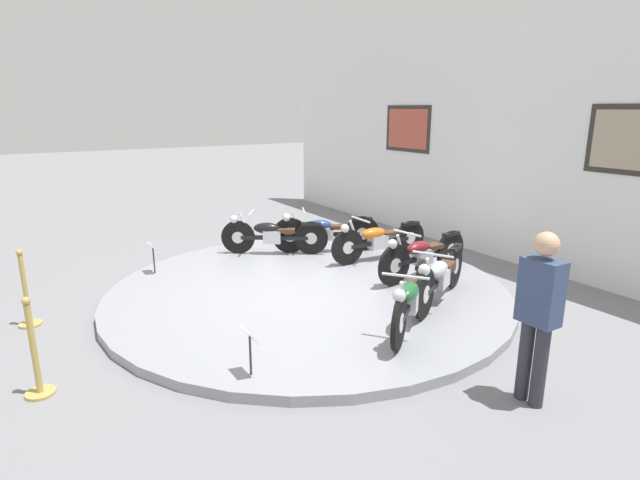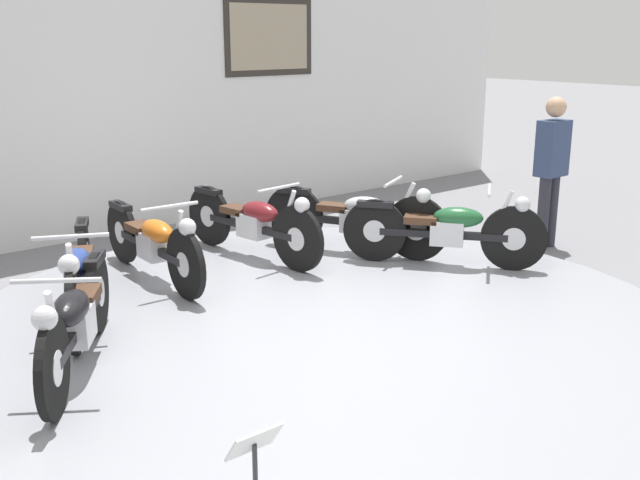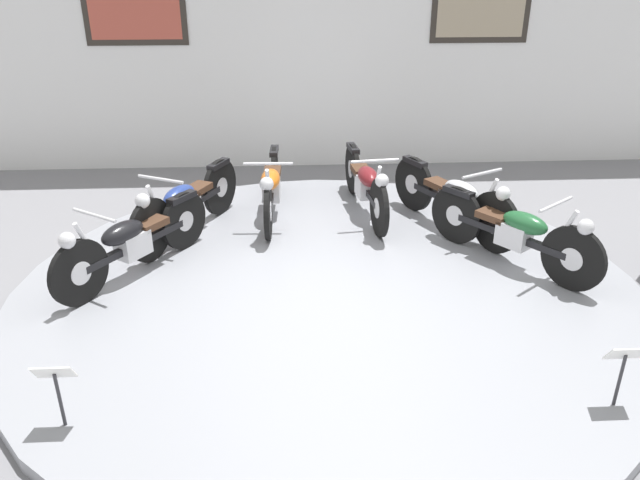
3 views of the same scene
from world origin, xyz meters
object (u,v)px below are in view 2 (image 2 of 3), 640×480
(motorcycle_black, at_px, (76,319))
(motorcycle_maroon, at_px, (254,221))
(motorcycle_orange, at_px, (153,241))
(motorcycle_blue, at_px, (79,273))
(motorcycle_silver, at_px, (357,216))
(info_placard_front_left, at_px, (255,455))
(visitor_standing, at_px, (551,164))
(motorcycle_green, at_px, (448,228))

(motorcycle_black, relative_size, motorcycle_maroon, 0.83)
(motorcycle_orange, distance_m, motorcycle_maroon, 1.12)
(motorcycle_blue, xyz_separation_m, motorcycle_maroon, (2.04, 0.54, -0.01))
(motorcycle_blue, relative_size, motorcycle_silver, 1.02)
(motorcycle_blue, bearing_deg, motorcycle_orange, 30.03)
(motorcycle_maroon, bearing_deg, motorcycle_silver, -30.15)
(motorcycle_black, distance_m, info_placard_front_left, 2.13)
(motorcycle_maroon, height_order, visitor_standing, visitor_standing)
(motorcycle_orange, bearing_deg, motorcycle_silver, -14.68)
(motorcycle_silver, xyz_separation_m, motorcycle_green, (0.39, -0.89, -0.01))
(motorcycle_black, height_order, motorcycle_silver, motorcycle_silver)
(info_placard_front_left, bearing_deg, motorcycle_green, 29.49)
(info_placard_front_left, bearing_deg, motorcycle_silver, 41.72)
(motorcycle_black, bearing_deg, motorcycle_green, 0.03)
(motorcycle_silver, xyz_separation_m, info_placard_front_left, (-3.39, -3.02, -0.03))
(motorcycle_blue, bearing_deg, motorcycle_green, -14.78)
(info_placard_front_left, bearing_deg, motorcycle_black, 89.16)
(motorcycle_maroon, bearing_deg, motorcycle_blue, -165.28)
(motorcycle_black, bearing_deg, motorcycle_blue, 66.44)
(motorcycle_silver, bearing_deg, visitor_standing, -22.83)
(motorcycle_blue, bearing_deg, info_placard_front_left, -97.88)
(motorcycle_orange, xyz_separation_m, motorcycle_silver, (2.04, -0.54, 0.01))
(motorcycle_black, xyz_separation_m, motorcycle_maroon, (2.43, 1.42, 0.01))
(motorcycle_green, distance_m, info_placard_front_left, 4.34)
(motorcycle_blue, relative_size, motorcycle_orange, 0.93)
(motorcycle_blue, height_order, motorcycle_maroon, motorcycle_blue)
(motorcycle_blue, relative_size, motorcycle_green, 1.14)
(motorcycle_orange, bearing_deg, motorcycle_blue, -149.97)
(motorcycle_blue, distance_m, info_placard_front_left, 3.05)
(motorcycle_orange, bearing_deg, motorcycle_maroon, 0.09)
(motorcycle_orange, xyz_separation_m, motorcycle_green, (2.43, -1.42, 0.00))
(motorcycle_orange, height_order, motorcycle_maroon, motorcycle_maroon)
(motorcycle_black, relative_size, motorcycle_silver, 0.92)
(motorcycle_black, bearing_deg, visitor_standing, 0.09)
(motorcycle_blue, distance_m, motorcycle_silver, 2.97)
(motorcycle_black, height_order, motorcycle_maroon, motorcycle_maroon)
(motorcycle_maroon, distance_m, info_placard_front_left, 4.33)
(motorcycle_silver, relative_size, info_placard_front_left, 3.52)
(motorcycle_maroon, relative_size, motorcycle_green, 1.24)
(motorcycle_silver, distance_m, motorcycle_green, 0.97)
(motorcycle_orange, xyz_separation_m, motorcycle_maroon, (1.12, 0.00, 0.01))
(motorcycle_green, height_order, visitor_standing, visitor_standing)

